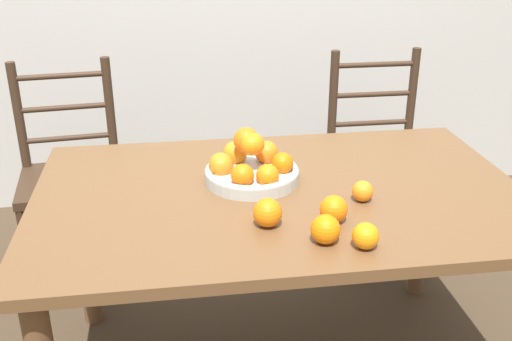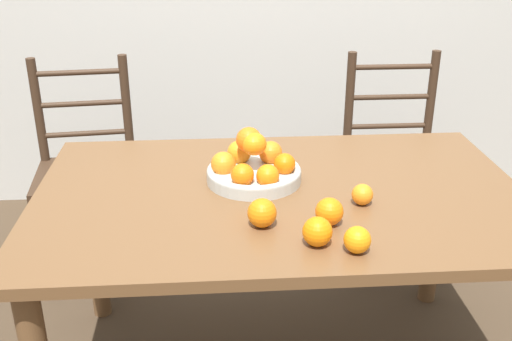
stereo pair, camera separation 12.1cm
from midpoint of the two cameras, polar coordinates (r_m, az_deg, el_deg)
name	(u,v)px [view 2 (the right image)]	position (r m, az deg, el deg)	size (l,w,h in m)	color
dining_table	(280,217)	(1.90, 4.14, -4.50)	(1.52, 0.95, 0.72)	brown
fruit_bowl	(253,166)	(1.91, 1.56, 0.38)	(0.30, 0.30, 0.17)	#B2B7B2
orange_loose_0	(317,232)	(1.57, 8.09, -5.82)	(0.08, 0.08, 0.08)	orange
orange_loose_1	(357,240)	(1.56, 11.85, -6.52)	(0.07, 0.07, 0.07)	orange
orange_loose_2	(362,195)	(1.80, 12.01, -2.28)	(0.06, 0.06, 0.06)	orange
orange_loose_3	(262,213)	(1.64, 2.70, -4.10)	(0.08, 0.08, 0.08)	orange
orange_loose_4	(329,212)	(1.67, 9.07, -3.92)	(0.08, 0.08, 0.08)	orange
chair_left	(87,174)	(2.71, -14.60, -0.33)	(0.46, 0.44, 0.95)	#382619
chair_right	(394,165)	(2.80, 14.19, 0.49)	(0.42, 0.40, 0.95)	#382619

